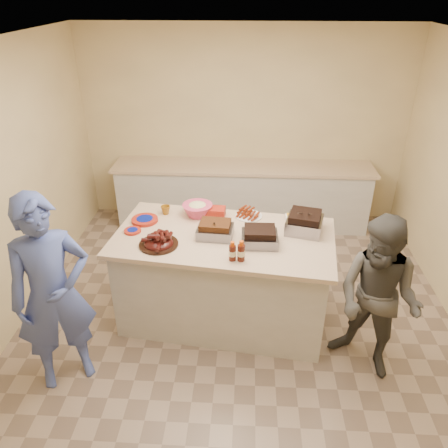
# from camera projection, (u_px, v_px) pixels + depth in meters

# --- Properties ---
(room) EXTENTS (4.50, 5.00, 2.70)m
(room) POSITION_uv_depth(u_px,v_px,m) (237.00, 323.00, 4.56)
(room) COLOR beige
(room) RESTS_ON ground
(back_counter) EXTENTS (3.60, 0.64, 0.90)m
(back_counter) POSITION_uv_depth(u_px,v_px,m) (242.00, 195.00, 6.26)
(back_counter) COLOR beige
(back_counter) RESTS_ON ground
(island) EXTENTS (2.22, 1.36, 0.99)m
(island) POSITION_uv_depth(u_px,v_px,m) (224.00, 316.00, 4.66)
(island) COLOR beige
(island) RESTS_ON ground
(rib_platter) EXTENTS (0.44, 0.44, 0.15)m
(rib_platter) POSITION_uv_depth(u_px,v_px,m) (159.00, 245.00, 4.03)
(rib_platter) COLOR #43100D
(rib_platter) RESTS_ON island
(pulled_pork_tray) EXTENTS (0.35, 0.28, 0.10)m
(pulled_pork_tray) POSITION_uv_depth(u_px,v_px,m) (215.00, 236.00, 4.17)
(pulled_pork_tray) COLOR #47230F
(pulled_pork_tray) RESTS_ON island
(brisket_tray) EXTENTS (0.34, 0.28, 0.10)m
(brisket_tray) POSITION_uv_depth(u_px,v_px,m) (259.00, 244.00, 4.05)
(brisket_tray) COLOR black
(brisket_tray) RESTS_ON island
(roasting_pan) EXTENTS (0.41, 0.41, 0.13)m
(roasting_pan) POSITION_uv_depth(u_px,v_px,m) (304.00, 231.00, 4.26)
(roasting_pan) COLOR gray
(roasting_pan) RESTS_ON island
(coleslaw_bowl) EXTENTS (0.35, 0.35, 0.21)m
(coleslaw_bowl) POSITION_uv_depth(u_px,v_px,m) (198.00, 215.00, 4.54)
(coleslaw_bowl) COLOR #C43A5D
(coleslaw_bowl) RESTS_ON island
(sausage_plate) EXTENTS (0.37, 0.37, 0.05)m
(sausage_plate) POSITION_uv_depth(u_px,v_px,m) (249.00, 217.00, 4.52)
(sausage_plate) COLOR silver
(sausage_plate) RESTS_ON island
(mac_cheese_dish) EXTENTS (0.31, 0.24, 0.08)m
(mac_cheese_dish) POSITION_uv_depth(u_px,v_px,m) (301.00, 223.00, 4.39)
(mac_cheese_dish) COLOR yellow
(mac_cheese_dish) RESTS_ON island
(bbq_bottle_a) EXTENTS (0.07, 0.07, 0.20)m
(bbq_bottle_a) POSITION_uv_depth(u_px,v_px,m) (241.00, 260.00, 3.81)
(bbq_bottle_a) COLOR #41150C
(bbq_bottle_a) RESTS_ON island
(bbq_bottle_b) EXTENTS (0.07, 0.07, 0.18)m
(bbq_bottle_b) POSITION_uv_depth(u_px,v_px,m) (232.00, 260.00, 3.81)
(bbq_bottle_b) COLOR #41150C
(bbq_bottle_b) RESTS_ON island
(mustard_bottle) EXTENTS (0.05, 0.05, 0.12)m
(mustard_bottle) POSITION_uv_depth(u_px,v_px,m) (214.00, 228.00, 4.31)
(mustard_bottle) COLOR #DD9705
(mustard_bottle) RESTS_ON island
(sauce_bowl) EXTENTS (0.14, 0.06, 0.13)m
(sauce_bowl) POSITION_uv_depth(u_px,v_px,m) (217.00, 226.00, 4.34)
(sauce_bowl) COLOR silver
(sauce_bowl) RESTS_ON island
(plate_stack_large) EXTENTS (0.30, 0.30, 0.03)m
(plate_stack_large) POSITION_uv_depth(u_px,v_px,m) (145.00, 221.00, 4.43)
(plate_stack_large) COLOR maroon
(plate_stack_large) RESTS_ON island
(plate_stack_small) EXTENTS (0.18, 0.18, 0.02)m
(plate_stack_small) POSITION_uv_depth(u_px,v_px,m) (133.00, 232.00, 4.24)
(plate_stack_small) COLOR maroon
(plate_stack_small) RESTS_ON island
(plastic_cup) EXTENTS (0.11, 0.10, 0.10)m
(plastic_cup) POSITION_uv_depth(u_px,v_px,m) (166.00, 214.00, 4.57)
(plastic_cup) COLOR #895812
(plastic_cup) RESTS_ON island
(basket_stack) EXTENTS (0.21, 0.16, 0.10)m
(basket_stack) POSITION_uv_depth(u_px,v_px,m) (215.00, 217.00, 4.52)
(basket_stack) COLOR maroon
(basket_stack) RESTS_ON island
(guest_blue) EXTENTS (1.48, 1.87, 0.43)m
(guest_blue) POSITION_uv_depth(u_px,v_px,m) (72.00, 373.00, 3.97)
(guest_blue) COLOR #4A5DAF
(guest_blue) RESTS_ON ground
(guest_gray) EXTENTS (1.56, 1.65, 0.58)m
(guest_gray) POSITION_uv_depth(u_px,v_px,m) (364.00, 365.00, 4.06)
(guest_gray) COLOR #52504A
(guest_gray) RESTS_ON ground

